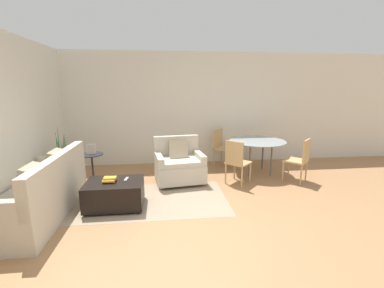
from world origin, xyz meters
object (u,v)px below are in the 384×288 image
at_px(book_stack, 110,180).
at_px(dining_chair_far_left, 221,145).
at_px(tv_remote_primary, 126,179).
at_px(dining_table, 257,144).
at_px(dining_chair_near_right, 300,157).
at_px(dining_chair_near_left, 236,159).
at_px(picture_frame, 91,149).
at_px(ottoman, 115,193).
at_px(side_table, 92,163).
at_px(armchair, 179,165).
at_px(potted_plant, 64,170).
at_px(couch, 41,196).

relative_size(book_stack, dining_chair_far_left, 0.23).
relative_size(tv_remote_primary, dining_table, 0.13).
bearing_deg(dining_chair_near_right, dining_chair_near_left, -180.00).
distance_m(picture_frame, dining_chair_near_left, 2.90).
xyz_separation_m(ottoman, dining_chair_near_right, (3.56, 0.74, 0.28)).
bearing_deg(ottoman, book_stack, 178.18).
relative_size(side_table, dining_table, 0.48).
distance_m(armchair, dining_chair_far_left, 1.52).
bearing_deg(dining_chair_far_left, side_table, -162.54).
bearing_deg(dining_chair_near_left, potted_plant, 171.98).
bearing_deg(dining_chair_near_right, dining_chair_far_left, 135.00).
bearing_deg(armchair, dining_chair_far_left, 42.69).
distance_m(picture_frame, dining_table, 3.53).
bearing_deg(dining_table, armchair, -168.54).
bearing_deg(ottoman, picture_frame, 118.26).
bearing_deg(side_table, dining_chair_far_left, 17.46).
relative_size(armchair, ottoman, 1.16).
distance_m(couch, side_table, 1.42).
height_order(dining_table, dining_chair_near_left, dining_chair_near_left).
distance_m(book_stack, dining_chair_near_left, 2.41).
relative_size(ottoman, tv_remote_primary, 5.39).
bearing_deg(dining_chair_near_left, dining_chair_far_left, 90.00).
bearing_deg(dining_table, couch, -157.95).
distance_m(couch, armchair, 2.47).
bearing_deg(tv_remote_primary, book_stack, -160.08).
relative_size(side_table, dining_chair_far_left, 0.67).
bearing_deg(side_table, dining_table, 3.77).
xyz_separation_m(picture_frame, dining_table, (3.53, 0.23, -0.03)).
distance_m(couch, dining_table, 4.25).
relative_size(book_stack, dining_chair_near_left, 0.23).
xyz_separation_m(side_table, dining_chair_near_right, (4.19, -0.43, 0.09)).
bearing_deg(picture_frame, dining_chair_near_right, -5.92).
height_order(book_stack, picture_frame, picture_frame).
height_order(tv_remote_primary, dining_chair_near_right, dining_chair_near_right).
height_order(side_table, picture_frame, picture_frame).
bearing_deg(picture_frame, couch, -106.34).
bearing_deg(armchair, tv_remote_primary, -134.08).
bearing_deg(book_stack, potted_plant, 132.96).
bearing_deg(armchair, ottoman, -136.59).
height_order(armchair, dining_chair_near_right, armchair).
bearing_deg(tv_remote_primary, side_table, 126.86).
bearing_deg(couch, potted_plant, 97.07).
bearing_deg(dining_table, dining_chair_far_left, 135.00).
bearing_deg(dining_chair_far_left, dining_table, -45.00).
height_order(ottoman, dining_chair_near_left, dining_chair_near_left).
relative_size(dining_chair_near_left, dining_chair_near_right, 1.00).
height_order(book_stack, side_table, side_table).
xyz_separation_m(couch, side_table, (0.40, 1.36, 0.10)).
xyz_separation_m(dining_chair_near_left, dining_chair_near_right, (1.33, 0.00, 0.00)).
height_order(potted_plant, dining_table, potted_plant).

